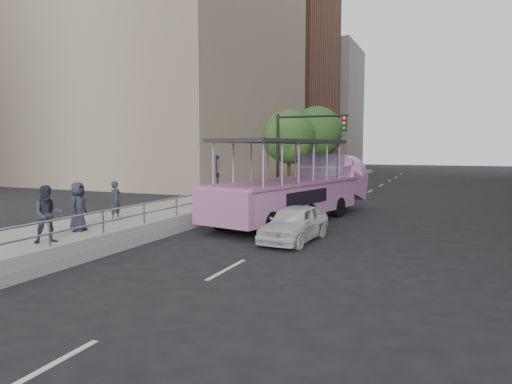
# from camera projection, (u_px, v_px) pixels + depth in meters

# --- Properties ---
(ground) EXTENTS (160.00, 160.00, 0.00)m
(ground) POSITION_uv_depth(u_px,v_px,m) (227.00, 251.00, 14.34)
(ground) COLOR black
(sidewalk) EXTENTS (5.50, 80.00, 0.30)m
(sidewalk) POSITION_uv_depth(u_px,v_px,m) (215.00, 203.00, 25.72)
(sidewalk) COLOR gray
(sidewalk) RESTS_ON ground
(kerb_wall) EXTENTS (0.24, 30.00, 0.36)m
(kerb_wall) POSITION_uv_depth(u_px,v_px,m) (177.00, 220.00, 17.33)
(kerb_wall) COLOR #A5A59F
(kerb_wall) RESTS_ON sidewalk
(guardrail) EXTENTS (0.07, 22.00, 0.71)m
(guardrail) POSITION_uv_depth(u_px,v_px,m) (176.00, 203.00, 17.27)
(guardrail) COLOR #B7B6BB
(guardrail) RESTS_ON kerb_wall
(duck_boat) EXTENTS (4.83, 11.06, 3.58)m
(duck_boat) POSITION_uv_depth(u_px,v_px,m) (299.00, 190.00, 20.57)
(duck_boat) COLOR black
(duck_boat) RESTS_ON ground
(car) EXTENTS (1.76, 3.81, 1.27)m
(car) POSITION_uv_depth(u_px,v_px,m) (294.00, 223.00, 15.75)
(car) COLOR silver
(car) RESTS_ON ground
(pedestrian_near) EXTENTS (0.40, 0.59, 1.60)m
(pedestrian_near) POSITION_uv_depth(u_px,v_px,m) (116.00, 201.00, 18.37)
(pedestrian_near) COLOR #272A3A
(pedestrian_near) RESTS_ON sidewalk
(pedestrian_mid) EXTENTS (1.06, 1.10, 1.78)m
(pedestrian_mid) POSITION_uv_depth(u_px,v_px,m) (48.00, 214.00, 14.03)
(pedestrian_mid) COLOR #272A3A
(pedestrian_mid) RESTS_ON sidewalk
(pedestrian_far) EXTENTS (0.76, 0.96, 1.73)m
(pedestrian_far) POSITION_uv_depth(u_px,v_px,m) (78.00, 207.00, 16.03)
(pedestrian_far) COLOR #272A3A
(pedestrian_far) RESTS_ON sidewalk
(parking_sign) EXTENTS (0.19, 0.64, 2.90)m
(parking_sign) POSITION_uv_depth(u_px,v_px,m) (218.00, 180.00, 20.03)
(parking_sign) COLOR black
(parking_sign) RESTS_ON ground
(traffic_signal) EXTENTS (4.20, 0.32, 5.20)m
(traffic_signal) POSITION_uv_depth(u_px,v_px,m) (297.00, 143.00, 26.12)
(traffic_signal) COLOR black
(traffic_signal) RESTS_ON ground
(street_tree_near) EXTENTS (3.52, 3.52, 5.72)m
(street_tree_near) POSITION_uv_depth(u_px,v_px,m) (290.00, 139.00, 29.85)
(street_tree_near) COLOR #3C2C1B
(street_tree_near) RESTS_ON ground
(street_tree_far) EXTENTS (3.97, 3.97, 6.45)m
(street_tree_far) POSITION_uv_depth(u_px,v_px,m) (317.00, 134.00, 35.23)
(street_tree_far) COLOR #3C2C1B
(street_tree_far) RESTS_ON ground
(midrise_brick) EXTENTS (18.00, 16.00, 26.00)m
(midrise_brick) POSITION_uv_depth(u_px,v_px,m) (264.00, 78.00, 64.07)
(midrise_brick) COLOR brown
(midrise_brick) RESTS_ON ground
(midrise_stone_b) EXTENTS (16.00, 14.00, 20.00)m
(midrise_stone_b) POSITION_uv_depth(u_px,v_px,m) (310.00, 108.00, 78.26)
(midrise_stone_b) COLOR slate
(midrise_stone_b) RESTS_ON ground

